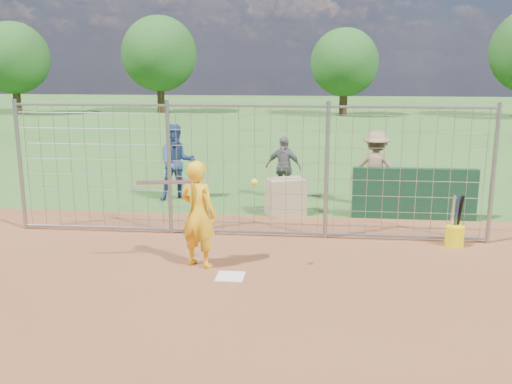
# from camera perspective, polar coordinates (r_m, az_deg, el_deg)

# --- Properties ---
(ground) EXTENTS (100.00, 100.00, 0.00)m
(ground) POSITION_cam_1_polar(r_m,az_deg,el_deg) (9.22, -2.39, -8.05)
(ground) COLOR #2D591E
(ground) RESTS_ON ground
(infield_dirt) EXTENTS (18.00, 18.00, 0.00)m
(infield_dirt) POSITION_cam_1_polar(r_m,az_deg,el_deg) (6.54, -6.34, -17.32)
(infield_dirt) COLOR brown
(infield_dirt) RESTS_ON ground
(home_plate) EXTENTS (0.43, 0.43, 0.02)m
(home_plate) POSITION_cam_1_polar(r_m,az_deg,el_deg) (9.03, -2.58, -8.44)
(home_plate) COLOR silver
(home_plate) RESTS_ON ground
(dugout_wall) EXTENTS (2.60, 0.20, 1.10)m
(dugout_wall) POSITION_cam_1_polar(r_m,az_deg,el_deg) (12.61, 15.52, -0.17)
(dugout_wall) COLOR #11381E
(dugout_wall) RESTS_ON ground
(batter) EXTENTS (0.76, 0.64, 1.77)m
(batter) POSITION_cam_1_polar(r_m,az_deg,el_deg) (9.28, -5.81, -2.22)
(batter) COLOR yellow
(batter) RESTS_ON ground
(bystander_a) EXTENTS (1.10, 0.99, 1.85)m
(bystander_a) POSITION_cam_1_polar(r_m,az_deg,el_deg) (13.90, -7.92, 2.93)
(bystander_a) COLOR navy
(bystander_a) RESTS_ON ground
(bystander_b) EXTENTS (0.97, 0.60, 1.54)m
(bystander_b) POSITION_cam_1_polar(r_m,az_deg,el_deg) (13.96, 2.74, 2.45)
(bystander_b) COLOR #5D5E62
(bystander_b) RESTS_ON ground
(bystander_c) EXTENTS (1.26, 0.88, 1.77)m
(bystander_c) POSITION_cam_1_polar(r_m,az_deg,el_deg) (13.49, 11.88, 2.31)
(bystander_c) COLOR olive
(bystander_c) RESTS_ON ground
(equipment_bin) EXTENTS (0.95, 0.82, 0.80)m
(equipment_bin) POSITION_cam_1_polar(r_m,az_deg,el_deg) (12.56, 2.97, -0.47)
(equipment_bin) COLOR tan
(equipment_bin) RESTS_ON ground
(equipment_in_play) EXTENTS (1.90, 0.23, 0.12)m
(equipment_in_play) POSITION_cam_1_polar(r_m,az_deg,el_deg) (8.94, -7.03, 0.98)
(equipment_in_play) COLOR silver
(equipment_in_play) RESTS_ON ground
(bucket_with_bats) EXTENTS (0.34, 0.37, 0.97)m
(bucket_with_bats) POSITION_cam_1_polar(r_m,az_deg,el_deg) (11.02, 19.25, -3.91)
(bucket_with_bats) COLOR yellow
(bucket_with_bats) RESTS_ON ground
(backstop_fence) EXTENTS (9.08, 0.08, 2.60)m
(backstop_fence) POSITION_cam_1_polar(r_m,az_deg,el_deg) (10.79, -0.93, 2.01)
(backstop_fence) COLOR gray
(backstop_fence) RESTS_ON ground
(tree_line) EXTENTS (44.66, 6.72, 6.48)m
(tree_line) POSITION_cam_1_polar(r_m,az_deg,el_deg) (36.70, 9.07, 13.33)
(tree_line) COLOR #3F2B19
(tree_line) RESTS_ON ground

